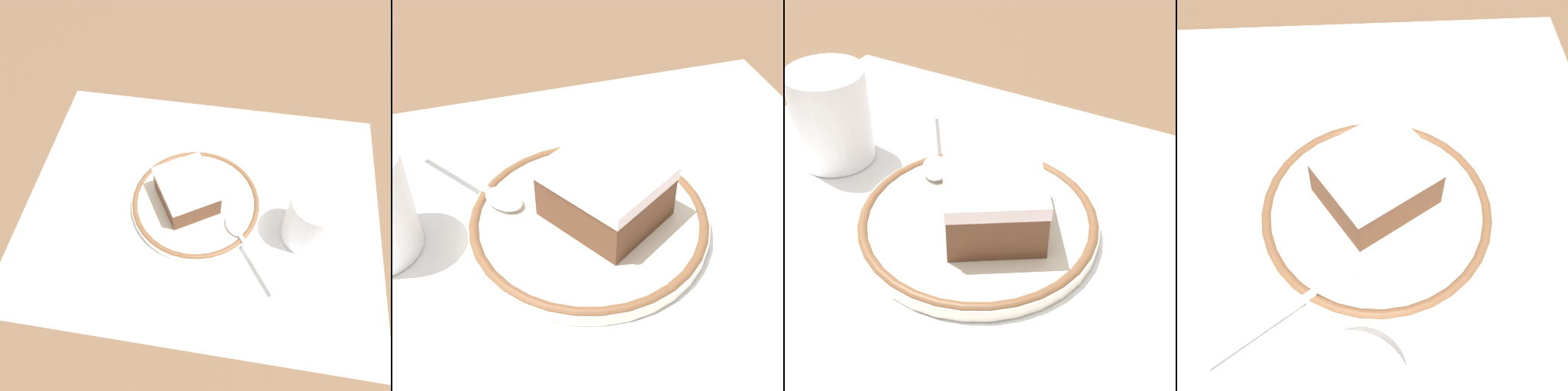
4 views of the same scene
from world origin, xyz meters
TOP-DOWN VIEW (x-y plane):
  - ground_plane at (0.00, 0.00)m, footprint 2.40×2.40m
  - placemat at (0.00, 0.00)m, footprint 0.52×0.42m
  - plate at (-0.01, -0.00)m, footprint 0.19×0.19m
  - cake_slice at (-0.02, 0.00)m, footprint 0.11×0.11m
  - spoon at (0.06, -0.05)m, footprint 0.08×0.11m
  - napkin at (0.13, 0.06)m, footprint 0.14×0.10m

SIDE VIEW (x-z plane):
  - ground_plane at x=0.00m, z-range 0.00..0.00m
  - placemat at x=0.00m, z-range 0.00..0.00m
  - napkin at x=0.13m, z-range 0.00..0.00m
  - plate at x=-0.01m, z-range 0.00..0.01m
  - spoon at x=0.06m, z-range 0.01..0.02m
  - cake_slice at x=-0.02m, z-range 0.01..0.06m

